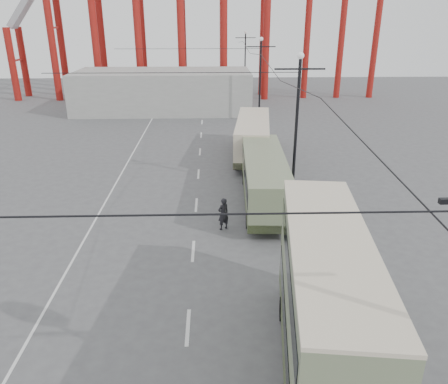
{
  "coord_description": "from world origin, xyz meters",
  "views": [
    {
      "loc": [
        -0.02,
        -9.95,
        11.32
      ],
      "look_at": [
        0.63,
        10.73,
        3.0
      ],
      "focal_mm": 35.0,
      "sensor_mm": 36.0,
      "label": 1
    }
  ],
  "objects_px": {
    "double_decker_bus": "(324,301)",
    "single_decker_green": "(264,177)",
    "pedestrian": "(223,214)",
    "single_decker_cream": "(253,136)"
  },
  "relations": [
    {
      "from": "single_decker_green",
      "to": "pedestrian",
      "type": "xyz_separation_m",
      "value": [
        -2.75,
        -3.77,
        -0.82
      ]
    },
    {
      "from": "pedestrian",
      "to": "single_decker_green",
      "type": "bearing_deg",
      "value": -158.04
    },
    {
      "from": "double_decker_bus",
      "to": "single_decker_green",
      "type": "height_order",
      "value": "double_decker_bus"
    },
    {
      "from": "single_decker_cream",
      "to": "double_decker_bus",
      "type": "bearing_deg",
      "value": -83.3
    },
    {
      "from": "double_decker_bus",
      "to": "single_decker_green",
      "type": "relative_size",
      "value": 0.88
    },
    {
      "from": "double_decker_bus",
      "to": "single_decker_cream",
      "type": "bearing_deg",
      "value": 97.05
    },
    {
      "from": "single_decker_cream",
      "to": "pedestrian",
      "type": "height_order",
      "value": "single_decker_cream"
    },
    {
      "from": "single_decker_green",
      "to": "pedestrian",
      "type": "bearing_deg",
      "value": -123.66
    },
    {
      "from": "double_decker_bus",
      "to": "pedestrian",
      "type": "relative_size",
      "value": 5.19
    },
    {
      "from": "single_decker_green",
      "to": "single_decker_cream",
      "type": "height_order",
      "value": "single_decker_cream"
    }
  ]
}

